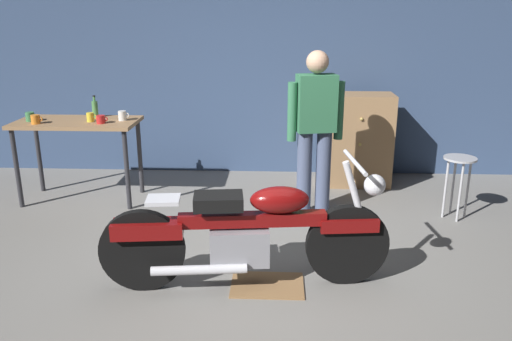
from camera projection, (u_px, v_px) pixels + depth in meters
name	position (u px, v px, depth m)	size (l,w,h in m)	color
ground_plane	(254.00, 273.00, 4.16)	(12.00, 12.00, 0.00)	gray
back_wall	(265.00, 51.00, 6.36)	(8.00, 0.12, 3.10)	#384C70
workbench	(77.00, 131.00, 5.54)	(1.30, 0.64, 0.90)	#99724C
motorcycle	(248.00, 232.00, 3.83)	(2.18, 0.64, 1.00)	black
person_standing	(315.00, 127.00, 5.11)	(0.56, 0.29, 1.67)	#495573
shop_stool	(459.00, 171.00, 5.12)	(0.32, 0.32, 0.64)	#B2B2B7
wooden_dresser	(357.00, 140.00, 6.13)	(0.80, 0.47, 1.10)	#99724C
drip_tray	(267.00, 285.00, 3.96)	(0.56, 0.40, 0.01)	olive
mug_white_ceramic	(123.00, 116.00, 5.50)	(0.12, 0.09, 0.10)	white
mug_orange_travel	(36.00, 119.00, 5.34)	(0.12, 0.09, 0.09)	orange
mug_red_diner	(101.00, 119.00, 5.36)	(0.12, 0.09, 0.09)	red
mug_green_speckled	(30.00, 117.00, 5.46)	(0.12, 0.09, 0.10)	#3D7F4C
mug_yellow_tall	(91.00, 117.00, 5.44)	(0.11, 0.08, 0.10)	yellow
bottle	(95.00, 109.00, 5.65)	(0.06, 0.06, 0.24)	#4C8C4C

